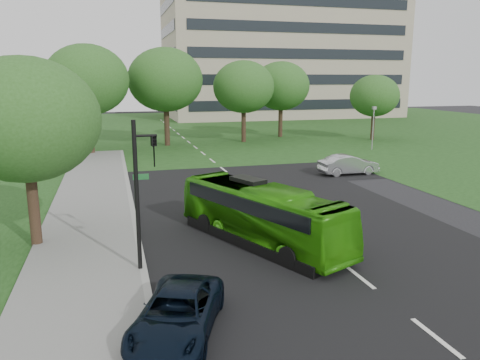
{
  "coord_description": "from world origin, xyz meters",
  "views": [
    {
      "loc": [
        -7.91,
        -19.33,
        6.66
      ],
      "look_at": [
        -1.73,
        3.09,
        1.6
      ],
      "focal_mm": 35.0,
      "sensor_mm": 36.0,
      "label": 1
    }
  ],
  "objects_px": {
    "tree_park_f": "(24,89)",
    "sedan": "(348,165)",
    "tree_park_b": "(165,80)",
    "traffic_light": "(141,185)",
    "office_building": "(280,45)",
    "bus": "(261,214)",
    "tree_park_d": "(281,86)",
    "tree_side_near": "(25,120)",
    "suv": "(177,314)",
    "tree_park_c": "(244,87)",
    "tree_park_e": "(375,96)",
    "tree_park_a": "(87,80)",
    "camera_pole": "(373,122)"
  },
  "relations": [
    {
      "from": "office_building",
      "to": "sedan",
      "type": "xyz_separation_m",
      "value": [
        -13.82,
        -51.96,
        -11.8
      ]
    },
    {
      "from": "tree_park_c",
      "to": "traffic_light",
      "type": "height_order",
      "value": "tree_park_c"
    },
    {
      "from": "tree_park_b",
      "to": "traffic_light",
      "type": "relative_size",
      "value": 1.82
    },
    {
      "from": "tree_side_near",
      "to": "suv",
      "type": "bearing_deg",
      "value": -60.78
    },
    {
      "from": "tree_park_a",
      "to": "tree_park_f",
      "type": "xyz_separation_m",
      "value": [
        -6.15,
        6.29,
        -0.88
      ]
    },
    {
      "from": "tree_park_e",
      "to": "bus",
      "type": "xyz_separation_m",
      "value": [
        -22.15,
        -28.44,
        -3.6
      ]
    },
    {
      "from": "office_building",
      "to": "camera_pole",
      "type": "bearing_deg",
      "value": -98.08
    },
    {
      "from": "tree_park_b",
      "to": "tree_park_d",
      "type": "distance_m",
      "value": 14.08
    },
    {
      "from": "tree_park_e",
      "to": "tree_side_near",
      "type": "height_order",
      "value": "tree_side_near"
    },
    {
      "from": "office_building",
      "to": "tree_park_a",
      "type": "distance_m",
      "value": 49.56
    },
    {
      "from": "tree_park_f",
      "to": "sedan",
      "type": "relative_size",
      "value": 1.97
    },
    {
      "from": "bus",
      "to": "camera_pole",
      "type": "height_order",
      "value": "camera_pole"
    },
    {
      "from": "suv",
      "to": "tree_park_e",
      "type": "bearing_deg",
      "value": 74.66
    },
    {
      "from": "traffic_light",
      "to": "camera_pole",
      "type": "height_order",
      "value": "traffic_light"
    },
    {
      "from": "tree_park_a",
      "to": "tree_side_near",
      "type": "height_order",
      "value": "tree_park_a"
    },
    {
      "from": "tree_park_a",
      "to": "tree_park_d",
      "type": "distance_m",
      "value": 22.13
    },
    {
      "from": "tree_side_near",
      "to": "bus",
      "type": "bearing_deg",
      "value": -12.61
    },
    {
      "from": "tree_park_d",
      "to": "tree_side_near",
      "type": "distance_m",
      "value": 38.67
    },
    {
      "from": "tree_park_c",
      "to": "bus",
      "type": "relative_size",
      "value": 0.98
    },
    {
      "from": "tree_park_c",
      "to": "bus",
      "type": "distance_m",
      "value": 31.85
    },
    {
      "from": "tree_park_e",
      "to": "suv",
      "type": "height_order",
      "value": "tree_park_e"
    },
    {
      "from": "office_building",
      "to": "camera_pole",
      "type": "xyz_separation_m",
      "value": [
        -5.96,
        -41.96,
        -9.86
      ]
    },
    {
      "from": "tree_park_c",
      "to": "tree_park_b",
      "type": "bearing_deg",
      "value": -176.0
    },
    {
      "from": "tree_park_b",
      "to": "bus",
      "type": "height_order",
      "value": "tree_park_b"
    },
    {
      "from": "tree_park_d",
      "to": "sedan",
      "type": "bearing_deg",
      "value": -97.62
    },
    {
      "from": "office_building",
      "to": "traffic_light",
      "type": "height_order",
      "value": "office_building"
    },
    {
      "from": "tree_park_e",
      "to": "tree_side_near",
      "type": "xyz_separation_m",
      "value": [
        -31.05,
        -26.45,
        0.29
      ]
    },
    {
      "from": "bus",
      "to": "traffic_light",
      "type": "xyz_separation_m",
      "value": [
        -4.86,
        -1.76,
        1.92
      ]
    },
    {
      "from": "tree_park_a",
      "to": "sedan",
      "type": "xyz_separation_m",
      "value": [
        17.87,
        -14.32,
        -5.83
      ]
    },
    {
      "from": "tree_park_b",
      "to": "suv",
      "type": "height_order",
      "value": "tree_park_b"
    },
    {
      "from": "tree_side_near",
      "to": "tree_park_b",
      "type": "bearing_deg",
      "value": 72.93
    },
    {
      "from": "tree_park_b",
      "to": "traffic_light",
      "type": "bearing_deg",
      "value": -98.16
    },
    {
      "from": "tree_park_d",
      "to": "suv",
      "type": "height_order",
      "value": "tree_park_d"
    },
    {
      "from": "tree_park_c",
      "to": "tree_park_e",
      "type": "distance_m",
      "value": 14.43
    },
    {
      "from": "tree_park_e",
      "to": "tree_side_near",
      "type": "relative_size",
      "value": 0.94
    },
    {
      "from": "tree_park_d",
      "to": "tree_park_f",
      "type": "relative_size",
      "value": 1.03
    },
    {
      "from": "tree_park_d",
      "to": "tree_side_near",
      "type": "xyz_separation_m",
      "value": [
        -22.14,
        -31.7,
        -0.71
      ]
    },
    {
      "from": "tree_park_c",
      "to": "sedan",
      "type": "bearing_deg",
      "value": -82.64
    },
    {
      "from": "tree_park_c",
      "to": "tree_side_near",
      "type": "distance_m",
      "value": 33.11
    },
    {
      "from": "traffic_light",
      "to": "office_building",
      "type": "bearing_deg",
      "value": 46.73
    },
    {
      "from": "tree_park_a",
      "to": "tree_park_d",
      "type": "relative_size",
      "value": 1.12
    },
    {
      "from": "bus",
      "to": "traffic_light",
      "type": "distance_m",
      "value": 5.52
    },
    {
      "from": "tree_park_b",
      "to": "tree_park_f",
      "type": "bearing_deg",
      "value": 169.47
    },
    {
      "from": "office_building",
      "to": "tree_park_d",
      "type": "distance_m",
      "value": 32.69
    },
    {
      "from": "office_building",
      "to": "tree_park_f",
      "type": "xyz_separation_m",
      "value": [
        -37.83,
        -31.35,
        -6.85
      ]
    },
    {
      "from": "suv",
      "to": "traffic_light",
      "type": "relative_size",
      "value": 0.8
    },
    {
      "from": "tree_side_near",
      "to": "bus",
      "type": "relative_size",
      "value": 0.86
    },
    {
      "from": "office_building",
      "to": "tree_park_a",
      "type": "xyz_separation_m",
      "value": [
        -31.68,
        -37.64,
        -5.97
      ]
    },
    {
      "from": "tree_side_near",
      "to": "suv",
      "type": "distance_m",
      "value": 10.39
    },
    {
      "from": "tree_park_a",
      "to": "tree_park_d",
      "type": "xyz_separation_m",
      "value": [
        20.79,
        7.55,
        -0.72
      ]
    }
  ]
}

